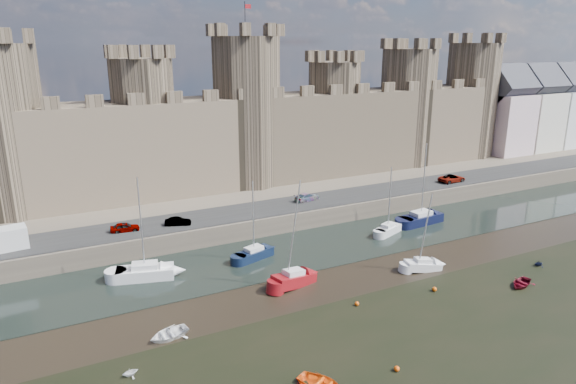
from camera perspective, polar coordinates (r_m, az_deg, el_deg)
name	(u,v)px	position (r m, az deg, el deg)	size (l,w,h in m)	color
ground	(447,348)	(46.94, 17.25, -16.21)	(160.00, 160.00, 0.00)	black
water_channel	(309,249)	(64.03, 2.30, -6.31)	(160.00, 12.00, 0.08)	black
quay	(214,175)	(95.13, -8.26, 1.91)	(160.00, 60.00, 2.50)	#4C443A
road	(274,207)	(71.51, -1.56, -1.69)	(160.00, 7.00, 0.10)	black
castle	(232,128)	(81.71, -6.25, 7.08)	(108.50, 11.00, 29.00)	#42382B
townhouses	(550,110)	(125.25, 27.10, 8.12)	(35.50, 9.05, 18.13)	beige
car_0	(125,227)	(65.39, -17.67, -3.75)	(1.38, 3.42, 1.17)	gray
car_1	(178,222)	(65.84, -12.14, -3.24)	(1.13, 3.23, 1.06)	gray
car_2	(307,197)	(74.36, 2.15, -0.56)	(1.64, 4.03, 1.17)	gray
car_3	(452,178)	(88.34, 17.75, 1.45)	(2.18, 4.74, 1.32)	gray
sailboat_0	(145,272)	(58.06, -15.60, -8.53)	(6.46, 3.89, 11.32)	silver
sailboat_1	(254,253)	(60.99, -3.80, -6.79)	(5.08, 3.17, 9.51)	black
sailboat_2	(388,229)	(69.74, 11.05, -4.04)	(4.54, 3.05, 9.14)	silver
sailboat_3	(421,218)	(74.64, 14.55, -2.81)	(6.72, 3.11, 11.43)	black
sailboat_4	(294,278)	(54.63, 0.64, -9.56)	(5.21, 2.98, 11.46)	maroon
sailboat_5	(423,265)	(60.08, 14.74, -7.80)	(4.38, 2.46, 8.91)	silver
dinghy_0	(321,384)	(40.51, 3.65, -20.56)	(2.66, 0.77, 3.73)	#EF530E
dinghy_3	(130,373)	(43.38, -17.13, -18.64)	(1.08, 0.66, 1.25)	white
dinghy_4	(521,283)	(59.93, 24.49, -9.22)	(2.24, 0.65, 3.13)	maroon
dinghy_6	(169,334)	(47.20, -13.10, -15.16)	(2.48, 0.72, 3.47)	white
dinghy_7	(539,263)	(65.81, 26.10, -7.14)	(1.10, 0.67, 1.28)	black
buoy_1	(357,304)	(51.46, 7.66, -12.20)	(0.45, 0.45, 0.45)	#E7530A
buoy_3	(434,289)	(55.73, 15.96, -10.34)	(0.50, 0.50, 0.50)	#D35109
buoy_4	(397,369)	(43.08, 11.99, -18.66)	(0.45, 0.45, 0.45)	#EB4E0A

